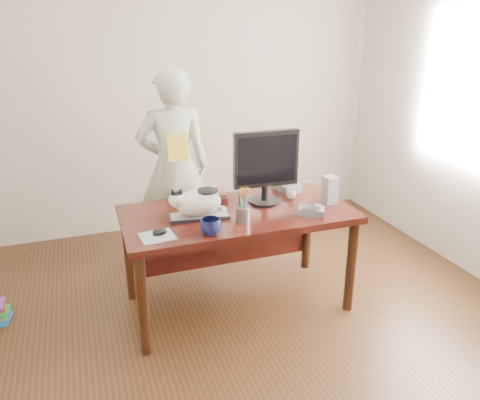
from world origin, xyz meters
name	(u,v)px	position (x,y,z in m)	size (l,w,h in m)	color
room	(274,148)	(0.00, 0.00, 1.35)	(4.50, 4.50, 4.50)	black
desk	(234,226)	(0.00, 0.68, 0.60)	(1.60, 0.80, 0.75)	black
keyboard	(199,216)	(-0.28, 0.57, 0.76)	(0.42, 0.20, 0.02)	black
cat	(197,202)	(-0.30, 0.57, 0.87)	(0.40, 0.23, 0.23)	white
monitor	(266,163)	(0.24, 0.68, 1.05)	(0.48, 0.24, 0.54)	black
pen_cup	(243,213)	(-0.03, 0.41, 0.82)	(0.10, 0.10, 0.24)	gray
mousepad	(157,236)	(-0.61, 0.37, 0.75)	(0.22, 0.20, 0.00)	#A0A4AC
mouse	(160,232)	(-0.59, 0.39, 0.77)	(0.10, 0.07, 0.04)	black
coffee_mug	(210,227)	(-0.29, 0.29, 0.80)	(0.13, 0.13, 0.10)	#0D1134
phone	(312,210)	(0.46, 0.38, 0.78)	(0.22, 0.20, 0.08)	slate
speaker	(330,190)	(0.68, 0.53, 0.85)	(0.09, 0.10, 0.20)	#979799
baseball	(291,195)	(0.45, 0.69, 0.78)	(0.07, 0.07, 0.07)	white
book_stack	(209,196)	(-0.13, 0.86, 0.79)	(0.26, 0.20, 0.09)	#481316
calculator	(287,186)	(0.51, 0.89, 0.78)	(0.19, 0.23, 0.06)	slate
person	(174,168)	(-0.26, 1.50, 0.84)	(0.61, 0.40, 1.67)	white
held_book	(177,148)	(-0.26, 1.33, 1.05)	(0.17, 0.11, 0.22)	yellow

